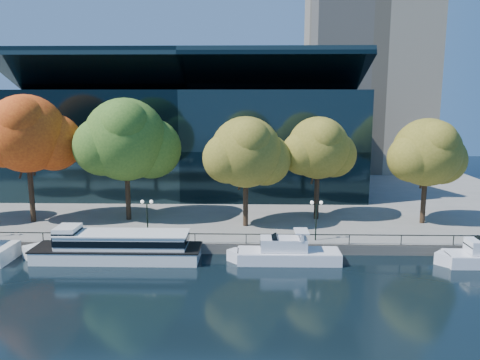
{
  "coord_description": "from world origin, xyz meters",
  "views": [
    {
      "loc": [
        5.43,
        -40.51,
        15.16
      ],
      "look_at": [
        4.29,
        8.0,
        6.45
      ],
      "focal_mm": 35.0,
      "sensor_mm": 36.0,
      "label": 1
    }
  ],
  "objects_px": {
    "tree_4": "(319,149)",
    "lamp_1": "(147,210)",
    "tree_5": "(428,154)",
    "cruiser_near": "(284,252)",
    "tree_3": "(247,154)",
    "tree_2": "(127,141)",
    "lamp_2": "(316,211)",
    "tour_boat": "(113,246)",
    "tree_1": "(28,135)"
  },
  "relations": [
    {
      "from": "tree_3",
      "to": "lamp_1",
      "type": "height_order",
      "value": "tree_3"
    },
    {
      "from": "tree_3",
      "to": "tree_4",
      "type": "relative_size",
      "value": 1.01
    },
    {
      "from": "cruiser_near",
      "to": "tree_3",
      "type": "height_order",
      "value": "tree_3"
    },
    {
      "from": "tour_boat",
      "to": "tree_4",
      "type": "bearing_deg",
      "value": 29.53
    },
    {
      "from": "tree_3",
      "to": "lamp_1",
      "type": "xyz_separation_m",
      "value": [
        -9.92,
        -5.14,
        -5.06
      ]
    },
    {
      "from": "tree_3",
      "to": "tree_5",
      "type": "xyz_separation_m",
      "value": [
        20.03,
        1.63,
        -0.15
      ]
    },
    {
      "from": "tree_4",
      "to": "tour_boat",
      "type": "bearing_deg",
      "value": -150.47
    },
    {
      "from": "cruiser_near",
      "to": "tree_3",
      "type": "distance_m",
      "value": 12.42
    },
    {
      "from": "cruiser_near",
      "to": "lamp_1",
      "type": "bearing_deg",
      "value": 164.99
    },
    {
      "from": "tour_boat",
      "to": "lamp_2",
      "type": "distance_m",
      "value": 19.82
    },
    {
      "from": "tree_1",
      "to": "tree_2",
      "type": "bearing_deg",
      "value": 6.38
    },
    {
      "from": "lamp_1",
      "to": "tree_2",
      "type": "bearing_deg",
      "value": 116.34
    },
    {
      "from": "tree_1",
      "to": "tree_2",
      "type": "distance_m",
      "value": 10.8
    },
    {
      "from": "tree_5",
      "to": "tree_4",
      "type": "bearing_deg",
      "value": 172.46
    },
    {
      "from": "tour_boat",
      "to": "lamp_1",
      "type": "height_order",
      "value": "lamp_1"
    },
    {
      "from": "tree_1",
      "to": "lamp_2",
      "type": "distance_m",
      "value": 32.57
    },
    {
      "from": "tour_boat",
      "to": "tree_3",
      "type": "height_order",
      "value": "tree_3"
    },
    {
      "from": "cruiser_near",
      "to": "tree_2",
      "type": "height_order",
      "value": "tree_2"
    },
    {
      "from": "tree_4",
      "to": "tree_1",
      "type": "bearing_deg",
      "value": -176.36
    },
    {
      "from": "tree_4",
      "to": "tree_3",
      "type": "bearing_deg",
      "value": -158.81
    },
    {
      "from": "tour_boat",
      "to": "tree_2",
      "type": "bearing_deg",
      "value": 96.03
    },
    {
      "from": "cruiser_near",
      "to": "tree_5",
      "type": "bearing_deg",
      "value": 32.12
    },
    {
      "from": "cruiser_near",
      "to": "tour_boat",
      "type": "bearing_deg",
      "value": 179.25
    },
    {
      "from": "tree_1",
      "to": "tree_5",
      "type": "xyz_separation_m",
      "value": [
        44.35,
        0.51,
        -2.0
      ]
    },
    {
      "from": "tour_boat",
      "to": "tree_4",
      "type": "relative_size",
      "value": 1.43
    },
    {
      "from": "tree_3",
      "to": "tree_4",
      "type": "bearing_deg",
      "value": 21.19
    },
    {
      "from": "tree_4",
      "to": "tree_5",
      "type": "xyz_separation_m",
      "value": [
        11.8,
        -1.56,
        -0.29
      ]
    },
    {
      "from": "tree_2",
      "to": "tree_4",
      "type": "bearing_deg",
      "value": 2.29
    },
    {
      "from": "tree_4",
      "to": "cruiser_near",
      "type": "bearing_deg",
      "value": -111.58
    },
    {
      "from": "cruiser_near",
      "to": "lamp_2",
      "type": "height_order",
      "value": "lamp_2"
    },
    {
      "from": "tour_boat",
      "to": "tree_4",
      "type": "distance_m",
      "value": 25.04
    },
    {
      "from": "lamp_2",
      "to": "tour_boat",
      "type": "bearing_deg",
      "value": -170.06
    },
    {
      "from": "cruiser_near",
      "to": "tree_1",
      "type": "xyz_separation_m",
      "value": [
        -27.83,
        9.86,
        9.94
      ]
    },
    {
      "from": "tree_5",
      "to": "lamp_1",
      "type": "relative_size",
      "value": 2.93
    },
    {
      "from": "tour_boat",
      "to": "tree_4",
      "type": "xyz_separation_m",
      "value": [
        20.7,
        11.72,
        7.81
      ]
    },
    {
      "from": "lamp_1",
      "to": "tree_4",
      "type": "bearing_deg",
      "value": 24.66
    },
    {
      "from": "tree_2",
      "to": "lamp_2",
      "type": "distance_m",
      "value": 22.66
    },
    {
      "from": "tree_2",
      "to": "lamp_1",
      "type": "height_order",
      "value": "tree_2"
    },
    {
      "from": "tree_5",
      "to": "tour_boat",
      "type": "bearing_deg",
      "value": -162.64
    },
    {
      "from": "tree_4",
      "to": "tree_5",
      "type": "bearing_deg",
      "value": -7.54
    },
    {
      "from": "tree_2",
      "to": "tree_4",
      "type": "relative_size",
      "value": 1.18
    },
    {
      "from": "tree_2",
      "to": "tree_4",
      "type": "height_order",
      "value": "tree_2"
    },
    {
      "from": "tour_boat",
      "to": "lamp_2",
      "type": "relative_size",
      "value": 4.23
    },
    {
      "from": "tour_boat",
      "to": "tree_2",
      "type": "relative_size",
      "value": 1.21
    },
    {
      "from": "tree_1",
      "to": "tree_5",
      "type": "bearing_deg",
      "value": 0.66
    },
    {
      "from": "tour_boat",
      "to": "tree_3",
      "type": "bearing_deg",
      "value": 34.39
    },
    {
      "from": "tree_1",
      "to": "tree_5",
      "type": "distance_m",
      "value": 44.4
    },
    {
      "from": "lamp_1",
      "to": "lamp_2",
      "type": "distance_m",
      "value": 16.81
    },
    {
      "from": "tree_4",
      "to": "lamp_1",
      "type": "relative_size",
      "value": 2.96
    },
    {
      "from": "tree_5",
      "to": "cruiser_near",
      "type": "bearing_deg",
      "value": -147.88
    }
  ]
}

